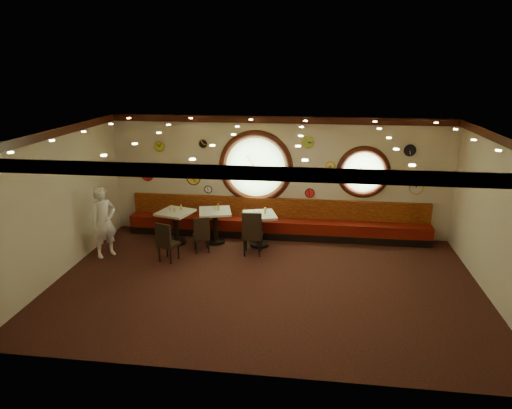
{
  "coord_description": "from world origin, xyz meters",
  "views": [
    {
      "loc": [
        0.94,
        -8.74,
        4.5
      ],
      "look_at": [
        -0.31,
        0.8,
        1.5
      ],
      "focal_mm": 32.0,
      "sensor_mm": 36.0,
      "label": 1
    }
  ],
  "objects_px": {
    "table_c": "(260,226)",
    "waiter": "(104,222)",
    "condiment_c_pepper": "(259,213)",
    "condiment_a_bottle": "(181,207)",
    "table_b": "(215,222)",
    "condiment_a_pepper": "(175,210)",
    "condiment_c_salt": "(254,211)",
    "chair_a": "(166,240)",
    "condiment_b_bottle": "(218,207)",
    "chair_b": "(202,232)",
    "condiment_a_salt": "(170,209)",
    "table_a": "(176,223)",
    "condiment_c_bottle": "(265,211)",
    "condiment_b_salt": "(213,208)",
    "chair_c": "(252,231)",
    "condiment_b_pepper": "(216,209)"
  },
  "relations": [
    {
      "from": "table_c",
      "to": "chair_a",
      "type": "distance_m",
      "value": 2.42
    },
    {
      "from": "condiment_b_bottle",
      "to": "condiment_c_bottle",
      "type": "height_order",
      "value": "condiment_b_bottle"
    },
    {
      "from": "chair_c",
      "to": "condiment_a_pepper",
      "type": "bearing_deg",
      "value": 165.59
    },
    {
      "from": "table_a",
      "to": "condiment_c_pepper",
      "type": "bearing_deg",
      "value": 1.77
    },
    {
      "from": "condiment_b_pepper",
      "to": "table_b",
      "type": "bearing_deg",
      "value": 142.72
    },
    {
      "from": "chair_c",
      "to": "condiment_a_salt",
      "type": "relative_size",
      "value": 6.69
    },
    {
      "from": "table_b",
      "to": "waiter",
      "type": "relative_size",
      "value": 0.56
    },
    {
      "from": "chair_c",
      "to": "condiment_b_bottle",
      "type": "distance_m",
      "value": 1.27
    },
    {
      "from": "condiment_c_bottle",
      "to": "chair_b",
      "type": "bearing_deg",
      "value": -155.12
    },
    {
      "from": "waiter",
      "to": "chair_c",
      "type": "bearing_deg",
      "value": -43.04
    },
    {
      "from": "table_a",
      "to": "condiment_c_pepper",
      "type": "relative_size",
      "value": 9.86
    },
    {
      "from": "chair_a",
      "to": "condiment_a_salt",
      "type": "relative_size",
      "value": 5.8
    },
    {
      "from": "waiter",
      "to": "condiment_c_bottle",
      "type": "bearing_deg",
      "value": -33.45
    },
    {
      "from": "condiment_b_salt",
      "to": "chair_c",
      "type": "bearing_deg",
      "value": -35.56
    },
    {
      "from": "condiment_a_salt",
      "to": "condiment_c_salt",
      "type": "xyz_separation_m",
      "value": [
        2.16,
        0.18,
        -0.02
      ]
    },
    {
      "from": "chair_c",
      "to": "condiment_b_bottle",
      "type": "height_order",
      "value": "chair_c"
    },
    {
      "from": "table_b",
      "to": "condiment_a_salt",
      "type": "distance_m",
      "value": 1.21
    },
    {
      "from": "condiment_a_pepper",
      "to": "condiment_c_salt",
      "type": "bearing_deg",
      "value": 7.13
    },
    {
      "from": "condiment_a_bottle",
      "to": "table_c",
      "type": "bearing_deg",
      "value": -0.39
    },
    {
      "from": "condiment_c_salt",
      "to": "chair_a",
      "type": "bearing_deg",
      "value": -144.73
    },
    {
      "from": "condiment_b_salt",
      "to": "condiment_b_pepper",
      "type": "xyz_separation_m",
      "value": [
        0.09,
        -0.11,
        0.01
      ]
    },
    {
      "from": "condiment_a_pepper",
      "to": "condiment_c_bottle",
      "type": "relative_size",
      "value": 0.64
    },
    {
      "from": "condiment_a_salt",
      "to": "waiter",
      "type": "relative_size",
      "value": 0.06
    },
    {
      "from": "table_a",
      "to": "condiment_b_bottle",
      "type": "distance_m",
      "value": 1.18
    },
    {
      "from": "table_b",
      "to": "table_c",
      "type": "height_order",
      "value": "table_b"
    },
    {
      "from": "table_a",
      "to": "table_c",
      "type": "height_order",
      "value": "table_a"
    },
    {
      "from": "chair_a",
      "to": "condiment_c_salt",
      "type": "xyz_separation_m",
      "value": [
        1.9,
        1.35,
        0.34
      ]
    },
    {
      "from": "condiment_c_pepper",
      "to": "condiment_a_bottle",
      "type": "xyz_separation_m",
      "value": [
        -2.03,
        0.08,
        0.05
      ]
    },
    {
      "from": "table_a",
      "to": "chair_b",
      "type": "distance_m",
      "value": 0.96
    },
    {
      "from": "table_b",
      "to": "chair_c",
      "type": "bearing_deg",
      "value": -33.74
    },
    {
      "from": "table_b",
      "to": "condiment_b_bottle",
      "type": "relative_size",
      "value": 5.37
    },
    {
      "from": "condiment_b_bottle",
      "to": "condiment_a_bottle",
      "type": "bearing_deg",
      "value": -175.49
    },
    {
      "from": "table_a",
      "to": "condiment_a_salt",
      "type": "bearing_deg",
      "value": 175.58
    },
    {
      "from": "chair_a",
      "to": "chair_b",
      "type": "xyz_separation_m",
      "value": [
        0.69,
        0.64,
        -0.02
      ]
    },
    {
      "from": "condiment_b_bottle",
      "to": "chair_c",
      "type": "bearing_deg",
      "value": -37.0
    },
    {
      "from": "table_b",
      "to": "condiment_b_salt",
      "type": "bearing_deg",
      "value": 123.47
    },
    {
      "from": "chair_b",
      "to": "condiment_b_bottle",
      "type": "distance_m",
      "value": 0.9
    },
    {
      "from": "chair_b",
      "to": "chair_c",
      "type": "height_order",
      "value": "chair_c"
    },
    {
      "from": "chair_b",
      "to": "condiment_a_salt",
      "type": "distance_m",
      "value": 1.15
    },
    {
      "from": "chair_a",
      "to": "condiment_b_bottle",
      "type": "xyz_separation_m",
      "value": [
        0.96,
        1.38,
        0.41
      ]
    },
    {
      "from": "table_b",
      "to": "condiment_a_pepper",
      "type": "xyz_separation_m",
      "value": [
        -0.99,
        -0.26,
        0.37
      ]
    },
    {
      "from": "condiment_b_pepper",
      "to": "chair_b",
      "type": "bearing_deg",
      "value": -106.86
    },
    {
      "from": "table_b",
      "to": "condiment_b_salt",
      "type": "xyz_separation_m",
      "value": [
        -0.06,
        0.09,
        0.37
      ]
    },
    {
      "from": "condiment_a_bottle",
      "to": "condiment_c_salt",
      "type": "bearing_deg",
      "value": 1.3
    },
    {
      "from": "table_a",
      "to": "chair_b",
      "type": "relative_size",
      "value": 1.71
    },
    {
      "from": "table_c",
      "to": "waiter",
      "type": "relative_size",
      "value": 0.56
    },
    {
      "from": "condiment_a_pepper",
      "to": "condiment_a_bottle",
      "type": "height_order",
      "value": "condiment_a_bottle"
    },
    {
      "from": "table_c",
      "to": "condiment_b_salt",
      "type": "relative_size",
      "value": 10.65
    },
    {
      "from": "condiment_b_salt",
      "to": "waiter",
      "type": "bearing_deg",
      "value": -152.11
    },
    {
      "from": "waiter",
      "to": "condiment_a_bottle",
      "type": "bearing_deg",
      "value": -15.03
    }
  ]
}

